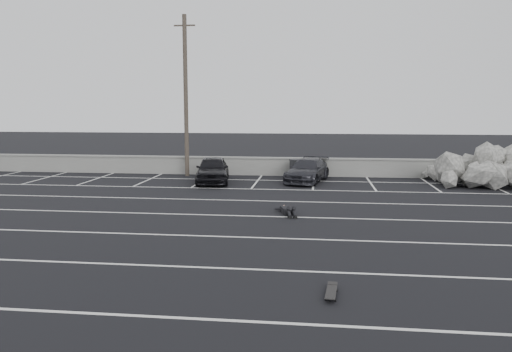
# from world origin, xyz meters

# --- Properties ---
(ground) EXTENTS (120.00, 120.00, 0.00)m
(ground) POSITION_xyz_m (0.00, 0.00, 0.00)
(ground) COLOR black
(ground) RESTS_ON ground
(seawall) EXTENTS (50.00, 0.45, 1.06)m
(seawall) POSITION_xyz_m (0.00, 14.00, 0.55)
(seawall) COLOR gray
(seawall) RESTS_ON ground
(stall_lines) EXTENTS (36.00, 20.05, 0.01)m
(stall_lines) POSITION_xyz_m (-0.08, 4.41, 0.00)
(stall_lines) COLOR silver
(stall_lines) RESTS_ON ground
(car_left) EXTENTS (2.27, 4.32, 1.40)m
(car_left) POSITION_xyz_m (-1.28, 10.87, 0.70)
(car_left) COLOR black
(car_left) RESTS_ON ground
(car_right) EXTENTS (2.66, 4.48, 1.22)m
(car_right) POSITION_xyz_m (3.67, 11.75, 0.61)
(car_right) COLOR #232328
(car_right) RESTS_ON ground
(utility_pole) EXTENTS (1.21, 0.24, 9.07)m
(utility_pole) POSITION_xyz_m (-3.28, 13.20, 4.59)
(utility_pole) COLOR #4C4238
(utility_pole) RESTS_ON ground
(trash_bin) EXTENTS (0.89, 0.89, 1.06)m
(trash_bin) POSITION_xyz_m (2.96, 13.10, 0.54)
(trash_bin) COLOR #262729
(trash_bin) RESTS_ON ground
(riprap_pile) EXTENTS (6.50, 4.75, 1.42)m
(riprap_pile) POSITION_xyz_m (12.71, 11.51, 0.59)
(riprap_pile) COLOR #A7A59D
(riprap_pile) RESTS_ON ground
(person) EXTENTS (1.92, 2.51, 0.42)m
(person) POSITION_xyz_m (3.04, 3.74, 0.21)
(person) COLOR black
(person) RESTS_ON ground
(skateboard) EXTENTS (0.29, 0.86, 0.10)m
(skateboard) POSITION_xyz_m (4.47, -4.51, 0.08)
(skateboard) COLOR black
(skateboard) RESTS_ON ground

